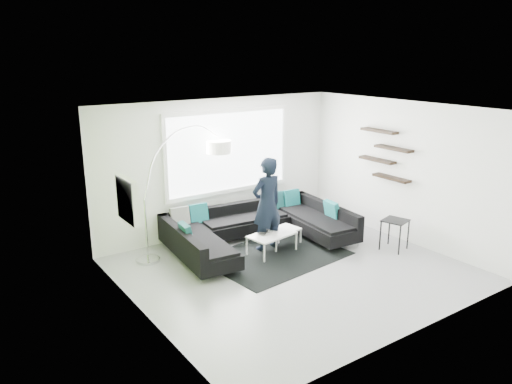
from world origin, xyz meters
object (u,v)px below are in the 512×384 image
sectional_sofa (260,230)px  person (267,204)px  side_table (394,235)px  laptop (267,232)px  arc_lamp (144,199)px  coffee_table (277,240)px

sectional_sofa → person: person is taller
sectional_sofa → side_table: 2.59m
side_table → laptop: (-2.08, 1.32, 0.10)m
person → laptop: size_ratio=4.12×
arc_lamp → laptop: 2.36m
coffee_table → laptop: 0.31m
person → coffee_table: bearing=142.7°
sectional_sofa → side_table: size_ratio=6.06×
person → side_table: bearing=142.8°
sectional_sofa → coffee_table: size_ratio=3.12×
sectional_sofa → arc_lamp: (-2.11, 0.56, 0.85)m
arc_lamp → person: bearing=-31.7°
sectional_sofa → side_table: bearing=-33.2°
side_table → person: person is taller
coffee_table → arc_lamp: 2.64m
side_table → person: (-2.01, 1.42, 0.61)m
person → laptop: person is taller
arc_lamp → laptop: arc_lamp is taller
arc_lamp → laptop: (2.05, -0.86, -0.78)m
side_table → coffee_table: bearing=144.7°
coffee_table → person: bearing=135.9°
sectional_sofa → laptop: 0.31m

